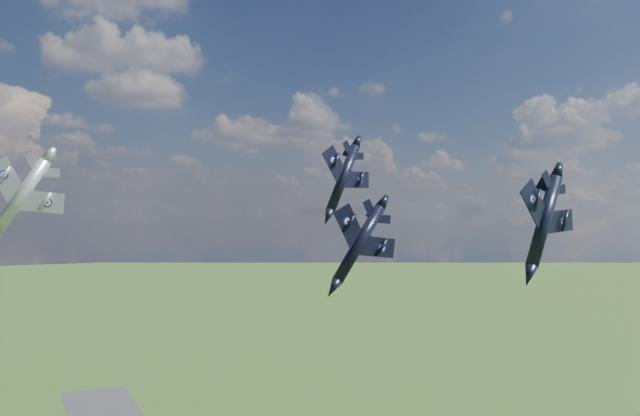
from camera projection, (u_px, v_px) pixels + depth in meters
name	position (u px, v px, depth m)	size (l,w,h in m)	color
jet_lead_navy	(359.00, 243.00, 75.63)	(10.47, 14.60, 3.02)	black
jet_right_navy	(544.00, 221.00, 61.56)	(9.49, 13.22, 2.74)	black
jet_high_navy	(343.00, 178.00, 93.44)	(10.84, 15.11, 3.13)	black
jet_left_silver	(20.00, 198.00, 63.03)	(9.09, 12.68, 2.62)	#9B9CA5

